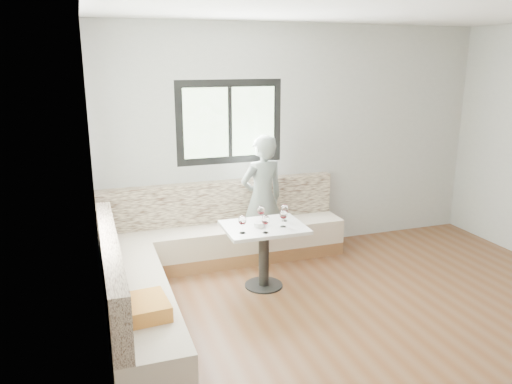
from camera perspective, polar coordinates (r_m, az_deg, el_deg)
room at (r=4.24m, az=17.16°, el=1.09°), size 5.01×5.01×2.81m
banquette at (r=5.35m, az=-7.39°, el=-7.65°), size 2.90×2.80×0.95m
table at (r=5.30m, az=0.91°, el=-5.63°), size 0.85×0.66×0.69m
person at (r=5.93m, az=0.72°, el=-0.80°), size 0.62×0.47×1.54m
olive_ramekin at (r=5.20m, az=0.37°, el=-3.73°), size 0.11×0.11×0.04m
wine_glass_a at (r=4.98m, az=-1.58°, el=-3.31°), size 0.08×0.08×0.19m
wine_glass_b at (r=4.98m, az=1.10°, el=-3.29°), size 0.08×0.08×0.19m
wine_glass_c at (r=5.17m, az=3.16°, el=-2.64°), size 0.08×0.08×0.19m
wine_glass_d at (r=5.30m, az=0.56°, el=-2.17°), size 0.08×0.08×0.19m
wine_glass_e at (r=5.36m, az=3.28°, el=-1.99°), size 0.08×0.08×0.19m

